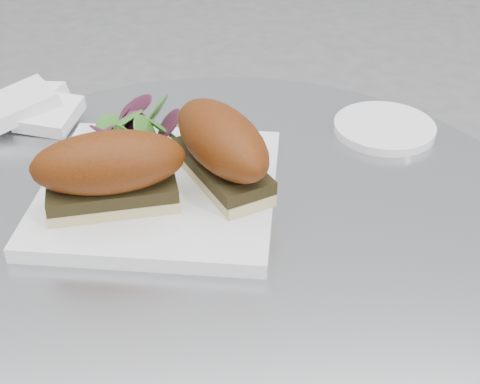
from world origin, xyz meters
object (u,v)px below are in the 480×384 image
object	(u,v)px
sandwich_right	(222,146)
plate	(160,190)
saucer	(384,128)
sandwich_left	(110,170)

from	to	relation	value
sandwich_right	plate	bearing A→B (deg)	-114.57
sandwich_right	saucer	distance (m)	0.24
plate	saucer	world-z (taller)	plate
sandwich_right	saucer	xyz separation A→B (m)	(0.21, 0.11, -0.05)
saucer	sandwich_left	bearing A→B (deg)	-155.10
sandwich_left	sandwich_right	world-z (taller)	same
sandwich_left	saucer	world-z (taller)	sandwich_left
sandwich_left	plate	bearing A→B (deg)	32.96
plate	saucer	bearing A→B (deg)	22.20
sandwich_left	sandwich_right	xyz separation A→B (m)	(0.11, 0.03, -0.00)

